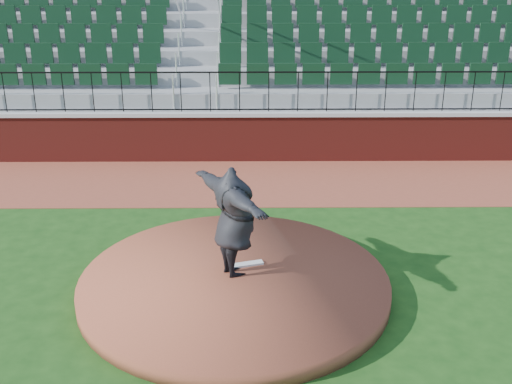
% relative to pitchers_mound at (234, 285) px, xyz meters
% --- Properties ---
extents(ground, '(90.00, 90.00, 0.00)m').
position_rel_pitchers_mound_xyz_m(ground, '(0.37, -0.31, -0.12)').
color(ground, '#173F12').
rests_on(ground, ground).
extents(warning_track, '(34.00, 3.20, 0.01)m').
position_rel_pitchers_mound_xyz_m(warning_track, '(0.37, 5.09, -0.12)').
color(warning_track, brown).
rests_on(warning_track, ground).
extents(field_wall, '(34.00, 0.35, 1.20)m').
position_rel_pitchers_mound_xyz_m(field_wall, '(0.37, 6.69, 0.47)').
color(field_wall, maroon).
rests_on(field_wall, ground).
extents(wall_cap, '(34.00, 0.45, 0.10)m').
position_rel_pitchers_mound_xyz_m(wall_cap, '(0.37, 6.69, 1.12)').
color(wall_cap, '#B7B7B7').
rests_on(wall_cap, field_wall).
extents(wall_railing, '(34.00, 0.05, 1.00)m').
position_rel_pitchers_mound_xyz_m(wall_railing, '(0.37, 6.69, 1.67)').
color(wall_railing, black).
rests_on(wall_railing, wall_cap).
extents(seating_stands, '(34.00, 5.10, 4.60)m').
position_rel_pitchers_mound_xyz_m(seating_stands, '(0.37, 9.41, 2.18)').
color(seating_stands, gray).
rests_on(seating_stands, ground).
extents(concourse_wall, '(34.00, 0.50, 5.50)m').
position_rel_pitchers_mound_xyz_m(concourse_wall, '(0.37, 12.21, 2.62)').
color(concourse_wall, maroon).
rests_on(concourse_wall, ground).
extents(pitchers_mound, '(5.10, 5.10, 0.25)m').
position_rel_pitchers_mound_xyz_m(pitchers_mound, '(0.00, 0.00, 0.00)').
color(pitchers_mound, brown).
rests_on(pitchers_mound, ground).
extents(pitching_rubber, '(0.57, 0.29, 0.04)m').
position_rel_pitchers_mound_xyz_m(pitching_rubber, '(0.21, 0.45, 0.14)').
color(pitching_rubber, silver).
rests_on(pitching_rubber, pitchers_mound).
extents(pitcher, '(1.67, 2.35, 1.89)m').
position_rel_pitchers_mound_xyz_m(pitcher, '(0.01, 0.16, 1.07)').
color(pitcher, black).
rests_on(pitcher, pitchers_mound).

